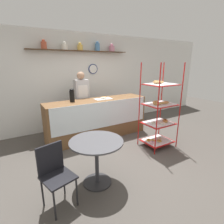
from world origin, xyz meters
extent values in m
plane|color=#4C4742|center=(0.00, 0.00, 0.00)|extent=(14.00, 14.00, 0.00)
cube|color=white|center=(0.00, 2.18, 1.35)|extent=(10.00, 0.06, 2.70)
cube|color=#4C331E|center=(0.00, 2.03, 2.19)|extent=(2.84, 0.24, 0.02)
cylinder|color=#B24C33|center=(-0.97, 2.03, 2.29)|extent=(0.14, 0.14, 0.17)
sphere|color=#B24C33|center=(-0.97, 2.03, 2.40)|extent=(0.07, 0.07, 0.07)
cylinder|color=silver|center=(-0.45, 2.03, 2.27)|extent=(0.15, 0.15, 0.14)
sphere|color=silver|center=(-0.45, 2.03, 2.37)|extent=(0.08, 0.08, 0.08)
cylinder|color=gold|center=(-0.03, 2.03, 2.27)|extent=(0.15, 0.15, 0.15)
sphere|color=gold|center=(-0.03, 2.03, 2.37)|extent=(0.08, 0.08, 0.08)
cylinder|color=#4C7FB2|center=(0.50, 2.03, 2.30)|extent=(0.14, 0.14, 0.21)
sphere|color=#4C7FB2|center=(0.50, 2.03, 2.43)|extent=(0.08, 0.08, 0.08)
cylinder|color=#CC7F99|center=(0.98, 2.03, 2.28)|extent=(0.17, 0.17, 0.16)
sphere|color=#CC7F99|center=(0.98, 2.03, 2.39)|extent=(0.09, 0.09, 0.09)
cylinder|color=navy|center=(0.39, 2.13, 1.70)|extent=(0.29, 0.03, 0.29)
cylinder|color=white|center=(0.39, 2.11, 1.70)|extent=(0.25, 0.00, 0.25)
cube|color=brown|center=(0.00, 1.10, 0.49)|extent=(2.59, 0.61, 0.99)
cube|color=silver|center=(0.00, 0.79, 0.67)|extent=(2.49, 0.01, 0.63)
cylinder|color=#B71414|center=(0.60, -0.37, 0.94)|extent=(0.02, 0.02, 1.89)
cylinder|color=#B71414|center=(1.28, -0.37, 0.94)|extent=(0.02, 0.02, 1.89)
cylinder|color=#B71414|center=(0.60, 0.18, 0.94)|extent=(0.02, 0.02, 1.89)
cylinder|color=#B71414|center=(1.28, 0.18, 0.94)|extent=(0.02, 0.02, 1.89)
cube|color=#B71414|center=(0.94, -0.09, 0.12)|extent=(0.65, 0.53, 0.01)
cube|color=silver|center=(0.94, -0.09, 0.13)|extent=(0.58, 0.47, 0.01)
torus|color=#EAB2C1|center=(0.73, -0.16, 0.16)|extent=(0.14, 0.14, 0.04)
torus|color=tan|center=(0.92, -0.18, 0.15)|extent=(0.11, 0.11, 0.03)
torus|color=gold|center=(0.80, -0.09, 0.15)|extent=(0.12, 0.12, 0.03)
torus|color=silver|center=(1.03, -0.09, 0.16)|extent=(0.13, 0.13, 0.04)
torus|color=gold|center=(0.75, -0.02, 0.15)|extent=(0.11, 0.11, 0.03)
cube|color=#B71414|center=(0.94, -0.09, 0.56)|extent=(0.65, 0.53, 0.01)
cube|color=silver|center=(0.94, -0.09, 0.57)|extent=(0.58, 0.47, 0.01)
torus|color=brown|center=(1.15, -0.10, 0.59)|extent=(0.12, 0.12, 0.03)
torus|color=silver|center=(0.93, -0.22, 0.59)|extent=(0.13, 0.13, 0.04)
torus|color=tan|center=(1.09, -0.17, 0.59)|extent=(0.11, 0.11, 0.03)
torus|color=silver|center=(0.80, -0.11, 0.59)|extent=(0.12, 0.12, 0.03)
cube|color=#B71414|center=(0.94, -0.09, 0.99)|extent=(0.65, 0.53, 0.01)
cube|color=silver|center=(0.94, -0.09, 1.01)|extent=(0.58, 0.47, 0.01)
ellipsoid|color=#B27F47|center=(0.79, -0.17, 1.04)|extent=(0.22, 0.11, 0.06)
ellipsoid|color=tan|center=(1.01, -0.17, 1.04)|extent=(0.25, 0.13, 0.06)
ellipsoid|color=tan|center=(0.86, -0.05, 1.04)|extent=(0.17, 0.11, 0.07)
cube|color=#B71414|center=(0.94, -0.09, 1.43)|extent=(0.65, 0.53, 0.01)
cube|color=silver|center=(0.94, -0.09, 1.44)|extent=(0.58, 0.47, 0.01)
ellipsoid|color=tan|center=(0.89, -0.08, 1.48)|extent=(0.24, 0.13, 0.07)
ellipsoid|color=olive|center=(0.85, -0.02, 1.48)|extent=(0.17, 0.11, 0.07)
cube|color=#282833|center=(-0.21, 1.60, 0.48)|extent=(0.22, 0.19, 0.95)
cube|color=#B2B2B7|center=(-0.21, 1.60, 1.20)|extent=(0.36, 0.22, 0.50)
cube|color=silver|center=(-0.21, 1.49, 1.11)|extent=(0.25, 0.01, 0.42)
sphere|color=tan|center=(-0.21, 1.60, 1.56)|extent=(0.20, 0.20, 0.20)
cylinder|color=#262628|center=(-0.85, -0.56, 0.01)|extent=(0.46, 0.46, 0.02)
cylinder|color=#333338|center=(-0.85, -0.56, 0.37)|extent=(0.06, 0.06, 0.70)
cylinder|color=#4C4C51|center=(-0.85, -0.56, 0.73)|extent=(0.83, 0.83, 0.02)
cylinder|color=black|center=(-1.60, -0.92, 0.22)|extent=(0.02, 0.02, 0.43)
cylinder|color=black|center=(-1.29, -0.84, 0.22)|extent=(0.02, 0.02, 0.43)
cylinder|color=black|center=(-1.68, -0.61, 0.22)|extent=(0.02, 0.02, 0.43)
cylinder|color=black|center=(-1.37, -0.53, 0.22)|extent=(0.02, 0.02, 0.43)
cube|color=black|center=(-1.49, -0.73, 0.44)|extent=(0.47, 0.47, 0.03)
cube|color=black|center=(-1.53, -0.56, 0.66)|extent=(0.36, 0.12, 0.40)
cylinder|color=black|center=(-0.61, 1.19, 1.12)|extent=(0.12, 0.12, 0.27)
ellipsoid|color=black|center=(-0.61, 1.19, 1.28)|extent=(0.10, 0.10, 0.05)
cube|color=white|center=(0.16, 1.08, 1.00)|extent=(0.44, 0.24, 0.01)
torus|color=#EAB2C1|center=(0.16, 1.08, 1.02)|extent=(0.11, 0.11, 0.04)
torus|color=gold|center=(0.20, 1.09, 1.02)|extent=(0.12, 0.12, 0.04)
torus|color=silver|center=(0.17, 1.07, 1.02)|extent=(0.13, 0.13, 0.04)
torus|color=gold|center=(0.22, 1.14, 1.02)|extent=(0.11, 0.11, 0.03)
torus|color=gold|center=(0.18, 1.13, 1.02)|extent=(0.11, 0.11, 0.03)
camera|label=1|loc=(-1.89, -2.75, 1.88)|focal=28.00mm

